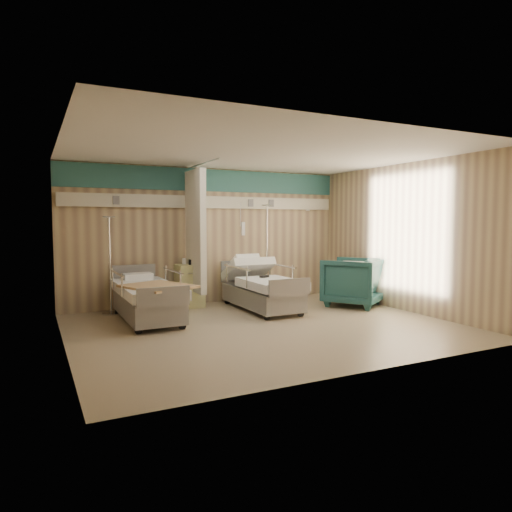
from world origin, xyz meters
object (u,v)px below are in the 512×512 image
(bedside_cabinet, at_px, (190,286))
(visitor_armchair, at_px, (353,282))
(bed_left, at_px, (147,302))
(iv_stand_left, at_px, (111,294))
(iv_stand_right, at_px, (267,282))
(bed_right, at_px, (261,293))

(bedside_cabinet, height_order, visitor_armchair, visitor_armchair)
(bed_left, distance_m, iv_stand_left, 0.95)
(bedside_cabinet, bearing_deg, iv_stand_left, -177.15)
(visitor_armchair, bearing_deg, iv_stand_right, -74.64)
(iv_stand_left, bearing_deg, bedside_cabinet, 2.85)
(bed_right, relative_size, iv_stand_left, 1.20)
(bed_right, relative_size, bed_left, 1.00)
(iv_stand_right, xyz_separation_m, iv_stand_left, (-3.18, 0.10, -0.05))
(bedside_cabinet, distance_m, iv_stand_left, 1.53)
(visitor_armchair, relative_size, iv_stand_right, 0.52)
(iv_stand_left, bearing_deg, bed_left, -59.77)
(iv_stand_left, bearing_deg, visitor_armchair, -15.60)
(visitor_armchair, bearing_deg, bed_right, -47.16)
(visitor_armchair, relative_size, iv_stand_left, 0.60)
(visitor_armchair, xyz_separation_m, iv_stand_right, (-1.35, 1.17, -0.07))
(bed_right, bearing_deg, bedside_cabinet, 141.95)
(bed_left, relative_size, iv_stand_left, 1.20)
(visitor_armchair, height_order, iv_stand_right, iv_stand_right)
(bed_right, bearing_deg, iv_stand_right, 55.52)
(bed_right, height_order, iv_stand_right, iv_stand_right)
(bed_right, distance_m, visitor_armchair, 1.91)
(bedside_cabinet, relative_size, iv_stand_left, 0.47)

